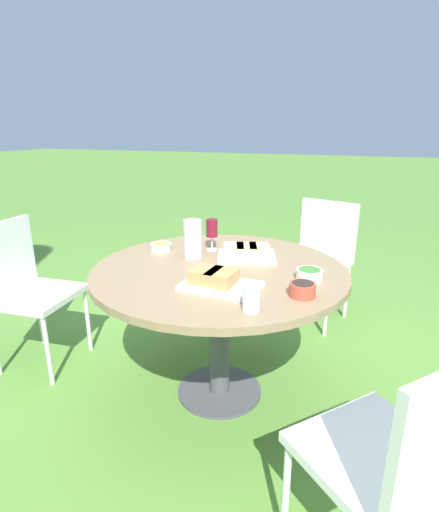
% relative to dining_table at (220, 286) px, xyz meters
% --- Properties ---
extents(ground_plane, '(40.00, 40.00, 0.00)m').
position_rel_dining_table_xyz_m(ground_plane, '(0.00, 0.00, -0.64)').
color(ground_plane, '#5B8C38').
extents(dining_table, '(1.28, 1.28, 0.74)m').
position_rel_dining_table_xyz_m(dining_table, '(0.00, 0.00, 0.00)').
color(dining_table, '#4C4C51').
rests_on(dining_table, ground_plane).
extents(chair_near_left, '(0.55, 0.53, 0.89)m').
position_rel_dining_table_xyz_m(chair_near_left, '(-0.37, -1.17, -0.11)').
color(chair_near_left, silver).
rests_on(chair_near_left, ground_plane).
extents(chair_near_right, '(0.46, 0.47, 0.89)m').
position_rel_dining_table_xyz_m(chair_near_right, '(1.21, 0.10, -0.11)').
color(chair_near_right, silver).
rests_on(chair_near_right, ground_plane).
extents(chair_far_back, '(0.61, 0.61, 0.89)m').
position_rel_dining_table_xyz_m(chair_far_back, '(-0.84, 0.74, -0.11)').
color(chair_far_back, silver).
rests_on(chair_far_back, ground_plane).
extents(water_pitcher, '(0.11, 0.10, 0.21)m').
position_rel_dining_table_xyz_m(water_pitcher, '(0.19, -0.10, 0.20)').
color(water_pitcher, silver).
rests_on(water_pitcher, dining_table).
extents(wine_glass, '(0.07, 0.07, 0.18)m').
position_rel_dining_table_xyz_m(wine_glass, '(0.14, -0.26, 0.22)').
color(wine_glass, silver).
rests_on(wine_glass, dining_table).
extents(platter_bread_main, '(0.36, 0.31, 0.07)m').
position_rel_dining_table_xyz_m(platter_bread_main, '(-0.08, -0.19, 0.13)').
color(platter_bread_main, white).
rests_on(platter_bread_main, dining_table).
extents(platter_charcuterie, '(0.35, 0.23, 0.08)m').
position_rel_dining_table_xyz_m(platter_charcuterie, '(-0.08, 0.25, 0.13)').
color(platter_charcuterie, white).
rests_on(platter_charcuterie, dining_table).
extents(bowl_fries, '(0.12, 0.12, 0.04)m').
position_rel_dining_table_xyz_m(bowl_fries, '(0.42, -0.15, 0.12)').
color(bowl_fries, silver).
rests_on(bowl_fries, dining_table).
extents(bowl_salad, '(0.12, 0.12, 0.05)m').
position_rel_dining_table_xyz_m(bowl_salad, '(-0.45, 0.01, 0.13)').
color(bowl_salad, beige).
rests_on(bowl_salad, dining_table).
extents(bowl_olives, '(0.11, 0.11, 0.06)m').
position_rel_dining_table_xyz_m(bowl_olives, '(-0.45, 0.21, 0.13)').
color(bowl_olives, '#B74733').
rests_on(bowl_olives, dining_table).
extents(cup_water_near, '(0.07, 0.07, 0.10)m').
position_rel_dining_table_xyz_m(cup_water_near, '(-0.29, 0.42, 0.15)').
color(cup_water_near, silver).
rests_on(cup_water_near, dining_table).
extents(handbag, '(0.30, 0.14, 0.37)m').
position_rel_dining_table_xyz_m(handbag, '(0.45, -1.26, -0.51)').
color(handbag, maroon).
rests_on(handbag, ground_plane).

